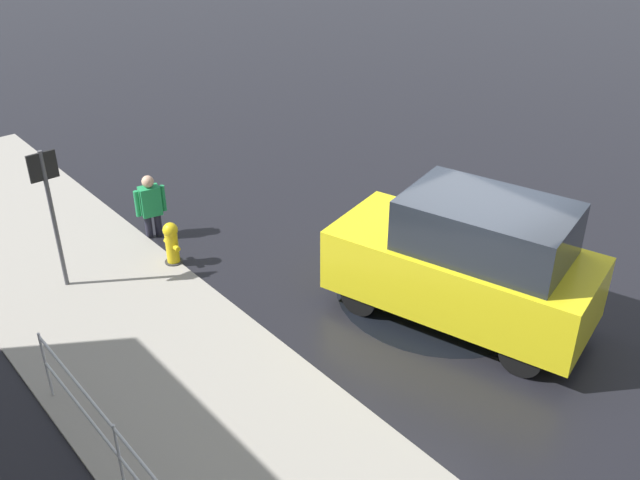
{
  "coord_description": "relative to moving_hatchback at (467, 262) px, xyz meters",
  "views": [
    {
      "loc": [
        -5.61,
        7.53,
        6.48
      ],
      "look_at": [
        1.89,
        1.21,
        0.9
      ],
      "focal_mm": 40.0,
      "sensor_mm": 36.0,
      "label": 1
    }
  ],
  "objects": [
    {
      "name": "moving_hatchback",
      "position": [
        0.0,
        0.0,
        0.0
      ],
      "size": [
        4.22,
        2.71,
        2.06
      ],
      "color": "yellow",
      "rests_on": "ground"
    },
    {
      "name": "fire_hydrant",
      "position": [
        4.26,
        2.56,
        -0.63
      ],
      "size": [
        0.42,
        0.31,
        0.8
      ],
      "color": "gold",
      "rests_on": "ground"
    },
    {
      "name": "pedestrian",
      "position": [
        5.37,
        2.33,
        -0.34
      ],
      "size": [
        0.31,
        0.56,
        1.22
      ],
      "color": "#1E8C4C",
      "rests_on": "ground"
    },
    {
      "name": "kerb_strip",
      "position": [
        0.17,
        4.09,
        -1.01
      ],
      "size": [
        24.0,
        3.2,
        0.04
      ],
      "primitive_type": "cube",
      "color": "gray",
      "rests_on": "ground"
    },
    {
      "name": "ground_plane",
      "position": [
        0.17,
        -0.11,
        -1.03
      ],
      "size": [
        60.0,
        60.0,
        0.0
      ],
      "primitive_type": "plane",
      "color": "black"
    },
    {
      "name": "puddle_patch",
      "position": [
        0.69,
        -0.36,
        -1.02
      ],
      "size": [
        3.48,
        3.48,
        0.01
      ],
      "primitive_type": "cylinder",
      "color": "black",
      "rests_on": "ground"
    },
    {
      "name": "sign_post",
      "position": [
        4.78,
        4.26,
        0.55
      ],
      "size": [
        0.07,
        0.44,
        2.4
      ],
      "color": "#4C4C51",
      "rests_on": "ground"
    }
  ]
}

